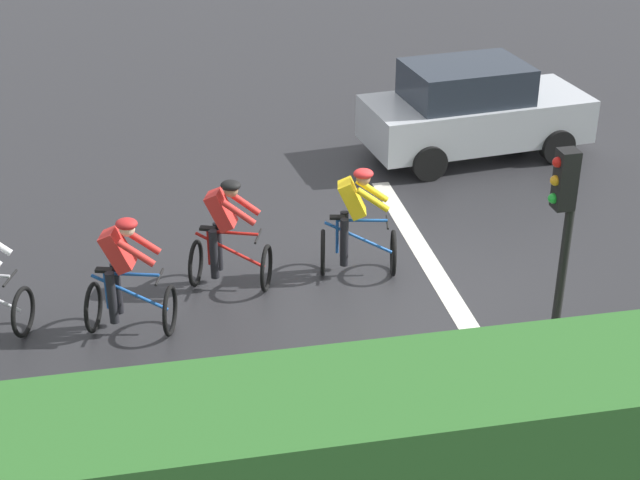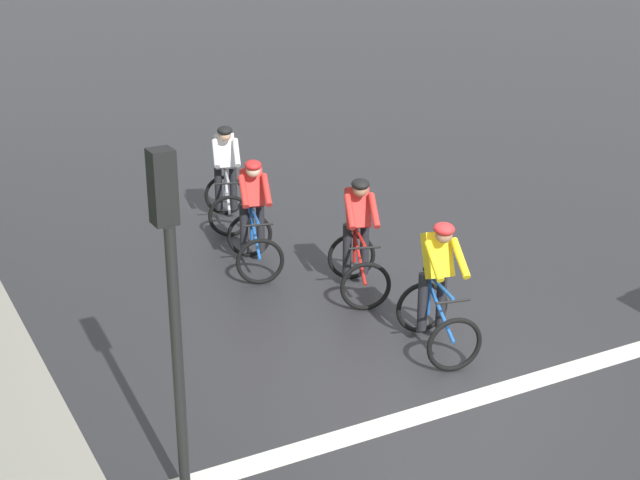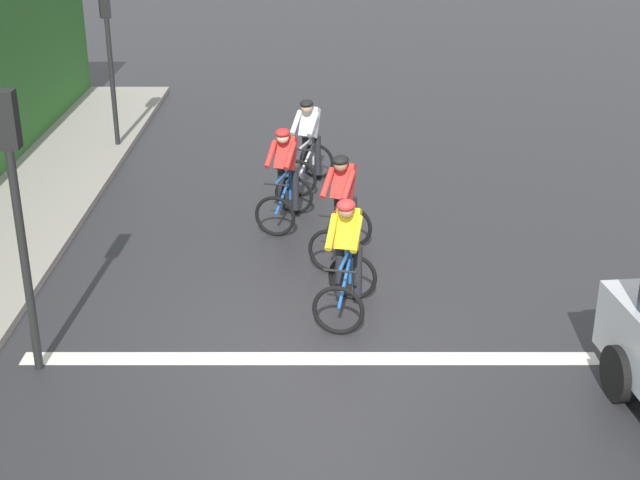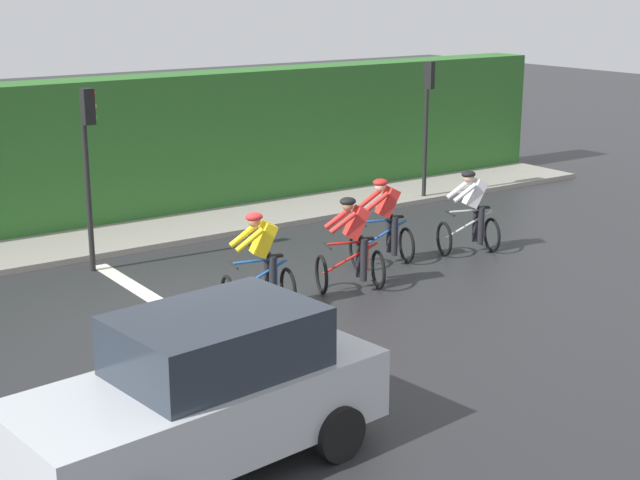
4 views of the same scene
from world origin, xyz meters
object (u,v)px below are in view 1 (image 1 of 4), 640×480
(cyclist_mid, at_px, (227,237))
(cyclist_second, at_px, (125,279))
(cyclist_fourth, at_px, (356,225))
(traffic_light_near_crossing, at_px, (560,248))
(car_silver, at_px, (473,110))

(cyclist_mid, bearing_deg, cyclist_second, 122.58)
(cyclist_second, height_order, cyclist_fourth, same)
(traffic_light_near_crossing, bearing_deg, cyclist_second, 58.69)
(car_silver, bearing_deg, cyclist_mid, 128.64)
(cyclist_mid, height_order, car_silver, car_silver)
(traffic_light_near_crossing, bearing_deg, cyclist_mid, 40.67)
(cyclist_fourth, bearing_deg, cyclist_mid, 90.54)
(car_silver, bearing_deg, cyclist_second, 127.38)
(cyclist_fourth, distance_m, car_silver, 5.05)
(cyclist_second, relative_size, car_silver, 0.39)
(cyclist_mid, distance_m, traffic_light_near_crossing, 5.06)
(cyclist_mid, relative_size, car_silver, 0.39)
(cyclist_fourth, height_order, car_silver, car_silver)
(cyclist_fourth, distance_m, traffic_light_near_crossing, 4.18)
(car_silver, relative_size, traffic_light_near_crossing, 1.28)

